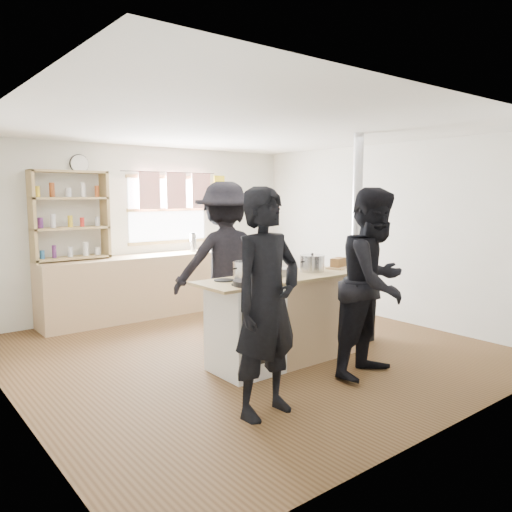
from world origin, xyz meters
name	(u,v)px	position (x,y,z in m)	size (l,w,h in m)	color
ground	(248,350)	(0.00, 0.00, -0.01)	(5.00, 5.00, 0.01)	brown
back_counter	(157,284)	(0.00, 2.22, 0.45)	(3.40, 0.55, 0.90)	tan
shelving_unit	(70,215)	(-1.20, 2.34, 1.51)	(1.00, 0.28, 1.20)	tan
thermos	(193,243)	(0.63, 2.22, 1.04)	(0.10, 0.10, 0.28)	silver
cooking_island	(289,318)	(0.14, -0.55, 0.47)	(1.97, 0.64, 0.93)	silver
skillet_greens	(249,283)	(-0.56, -0.76, 0.96)	(0.43, 0.43, 0.05)	black
roast_tray	(276,271)	(0.03, -0.47, 0.97)	(0.35, 0.33, 0.08)	silver
stockpot_stove	(245,270)	(-0.37, -0.44, 1.02)	(0.25, 0.25, 0.20)	silver
stockpot_counter	(312,263)	(0.52, -0.52, 1.02)	(0.28, 0.28, 0.21)	#B0B0B2
bread_board	(338,264)	(0.93, -0.53, 0.98)	(0.33, 0.28, 0.12)	tan
flue_heater	(355,288)	(1.27, -0.50, 0.65)	(0.35, 0.35, 2.50)	black
person_near_left	(267,303)	(-0.90, -1.43, 0.92)	(0.67, 0.44, 1.85)	black
person_near_right	(375,283)	(0.50, -1.40, 0.93)	(0.90, 0.70, 1.85)	black
person_far	(225,263)	(0.02, 0.47, 0.97)	(1.25, 0.72, 1.94)	black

